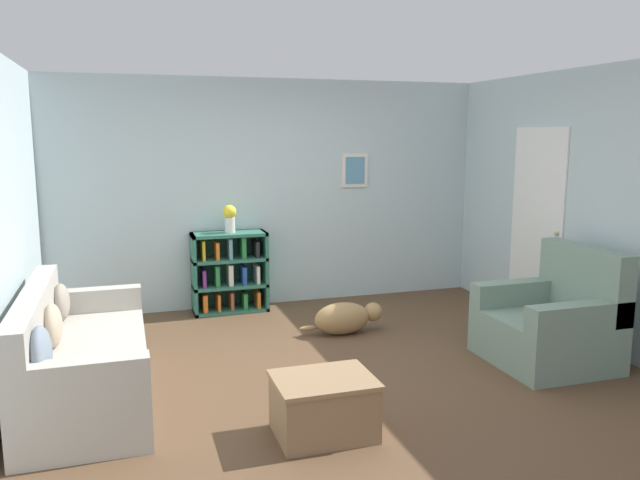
# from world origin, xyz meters

# --- Properties ---
(ground_plane) EXTENTS (14.00, 14.00, 0.00)m
(ground_plane) POSITION_xyz_m (0.00, 0.00, 0.00)
(ground_plane) COLOR brown
(wall_back) EXTENTS (5.60, 0.13, 2.60)m
(wall_back) POSITION_xyz_m (0.00, 2.25, 1.30)
(wall_back) COLOR silver
(wall_back) RESTS_ON ground_plane
(wall_right) EXTENTS (0.16, 5.00, 2.60)m
(wall_right) POSITION_xyz_m (2.55, 0.02, 1.29)
(wall_right) COLOR silver
(wall_right) RESTS_ON ground_plane
(couch) EXTENTS (0.85, 2.01, 0.85)m
(couch) POSITION_xyz_m (-2.03, -0.03, 0.31)
(couch) COLOR #ADA89E
(couch) RESTS_ON ground_plane
(bookshelf) EXTENTS (0.83, 0.35, 0.90)m
(bookshelf) POSITION_xyz_m (-0.56, 2.02, 0.44)
(bookshelf) COLOR #2D6B56
(bookshelf) RESTS_ON ground_plane
(recliner_chair) EXTENTS (0.93, 1.00, 1.01)m
(recliner_chair) POSITION_xyz_m (1.87, -0.42, 0.35)
(recliner_chair) COLOR gray
(recliner_chair) RESTS_ON ground_plane
(coffee_table) EXTENTS (0.66, 0.52, 0.40)m
(coffee_table) POSITION_xyz_m (-0.45, -1.11, 0.21)
(coffee_table) COLOR #846647
(coffee_table) RESTS_ON ground_plane
(dog) EXTENTS (0.86, 0.29, 0.32)m
(dog) POSITION_xyz_m (0.41, 0.85, 0.16)
(dog) COLOR #9E7A4C
(dog) RESTS_ON ground_plane
(vase) EXTENTS (0.15, 0.15, 0.31)m
(vase) POSITION_xyz_m (-0.54, 2.01, 1.07)
(vase) COLOR silver
(vase) RESTS_ON bookshelf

